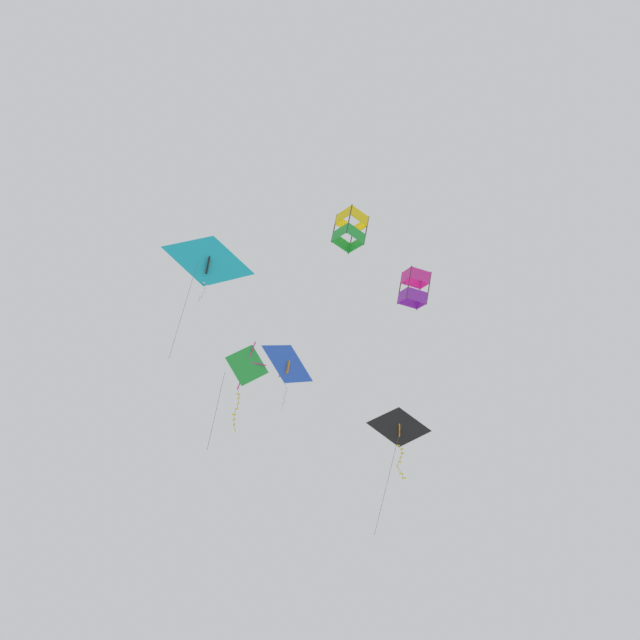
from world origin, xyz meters
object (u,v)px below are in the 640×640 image
(kite_diamond_highest, at_px, (247,366))
(kite_delta_near_left, at_px, (287,365))
(kite_delta_mid_left, at_px, (399,428))
(kite_box_near_right, at_px, (414,288))
(kite_delta_upper_right, at_px, (208,262))
(kite_box_far_centre, at_px, (350,229))

(kite_diamond_highest, bearing_deg, kite_delta_near_left, 4.45)
(kite_diamond_highest, distance_m, kite_delta_mid_left, 7.83)
(kite_diamond_highest, distance_m, kite_box_near_right, 13.68)
(kite_diamond_highest, bearing_deg, kite_delta_upper_right, 149.39)
(kite_delta_mid_left, height_order, kite_delta_near_left, kite_delta_near_left)
(kite_box_far_centre, distance_m, kite_box_near_right, 8.14)
(kite_diamond_highest, bearing_deg, kite_delta_mid_left, -20.59)
(kite_box_far_centre, bearing_deg, kite_delta_upper_right, 123.82)
(kite_box_far_centre, bearing_deg, kite_delta_mid_left, 26.71)
(kite_box_near_right, height_order, kite_delta_mid_left, kite_box_near_right)
(kite_delta_mid_left, xyz_separation_m, kite_delta_near_left, (-4.73, -2.77, 3.09))
(kite_delta_upper_right, bearing_deg, kite_delta_mid_left, -1.41)
(kite_box_near_right, distance_m, kite_delta_mid_left, 11.15)
(kite_box_far_centre, distance_m, kite_diamond_highest, 8.79)
(kite_box_near_right, bearing_deg, kite_delta_upper_right, -179.37)
(kite_box_near_right, relative_size, kite_delta_upper_right, 0.33)
(kite_box_far_centre, relative_size, kite_delta_upper_right, 0.28)
(kite_box_far_centre, xyz_separation_m, kite_delta_mid_left, (0.32, 5.90, -8.20))
(kite_box_far_centre, xyz_separation_m, kite_delta_near_left, (-4.41, 3.13, -5.11))
(kite_delta_upper_right, height_order, kite_delta_mid_left, kite_delta_upper_right)
(kite_delta_upper_right, xyz_separation_m, kite_delta_mid_left, (7.81, 6.42, -7.95))
(kite_box_far_centre, distance_m, kite_delta_near_left, 7.44)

